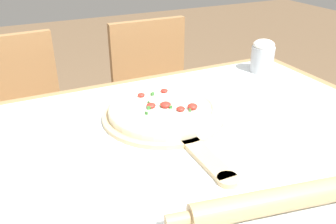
# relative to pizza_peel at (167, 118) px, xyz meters

# --- Properties ---
(dining_table) EXTENTS (1.36, 0.91, 0.78)m
(dining_table) POSITION_rel_pizza_peel_xyz_m (-0.04, -0.11, -0.12)
(dining_table) COLOR #A87F51
(dining_table) RESTS_ON ground_plane
(towel_cloth) EXTENTS (1.28, 0.83, 0.00)m
(towel_cloth) POSITION_rel_pizza_peel_xyz_m (-0.04, -0.11, -0.01)
(towel_cloth) COLOR silver
(towel_cloth) RESTS_ON dining_table
(pizza_peel) EXTENTS (0.34, 0.52, 0.01)m
(pizza_peel) POSITION_rel_pizza_peel_xyz_m (0.00, 0.00, 0.00)
(pizza_peel) COLOR #D6B784
(pizza_peel) RESTS_ON towel_cloth
(pizza) EXTENTS (0.31, 0.31, 0.03)m
(pizza) POSITION_rel_pizza_peel_xyz_m (0.00, 0.02, 0.02)
(pizza) COLOR beige
(pizza) RESTS_ON pizza_peel
(rolling_pin) EXTENTS (0.41, 0.11, 0.05)m
(rolling_pin) POSITION_rel_pizza_peel_xyz_m (0.03, -0.41, 0.02)
(rolling_pin) COLOR tan
(rolling_pin) RESTS_ON towel_cloth
(chair_left) EXTENTS (0.42, 0.42, 0.88)m
(chair_left) POSITION_rel_pizza_peel_xyz_m (-0.36, 0.68, -0.28)
(chair_left) COLOR #A37547
(chair_left) RESTS_ON ground_plane
(chair_right) EXTENTS (0.40, 0.40, 0.88)m
(chair_right) POSITION_rel_pizza_peel_xyz_m (0.26, 0.68, -0.28)
(chair_right) COLOR #A37547
(chair_right) RESTS_ON ground_plane
(flour_cup) EXTENTS (0.08, 0.08, 0.12)m
(flour_cup) POSITION_rel_pizza_peel_xyz_m (0.48, 0.19, 0.06)
(flour_cup) COLOR #B2B7BC
(flour_cup) RESTS_ON towel_cloth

